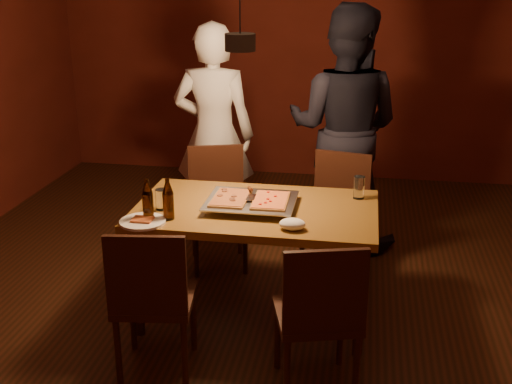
% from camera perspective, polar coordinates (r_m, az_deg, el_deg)
% --- Properties ---
extents(room_shell, '(6.00, 6.00, 6.00)m').
position_cam_1_polar(room_shell, '(3.88, -1.38, 8.02)').
color(room_shell, '#391A0F').
rests_on(room_shell, ground).
extents(dining_table, '(1.50, 0.90, 0.75)m').
position_cam_1_polar(dining_table, '(4.02, 0.00, -2.33)').
color(dining_table, olive).
rests_on(dining_table, floor).
extents(chair_far_left, '(0.53, 0.53, 0.49)m').
position_cam_1_polar(chair_far_left, '(4.85, -3.47, -0.26)').
color(chair_far_left, '#38190F').
rests_on(chair_far_left, floor).
extents(chair_far_right, '(0.50, 0.50, 0.49)m').
position_cam_1_polar(chair_far_right, '(4.71, 7.28, -1.00)').
color(chair_far_right, '#38190F').
rests_on(chair_far_right, floor).
extents(chair_near_left, '(0.47, 0.47, 0.49)m').
position_cam_1_polar(chair_near_left, '(3.51, -9.29, -8.57)').
color(chair_near_left, '#38190F').
rests_on(chair_near_left, floor).
extents(chair_near_right, '(0.52, 0.52, 0.49)m').
position_cam_1_polar(chair_near_right, '(3.33, 5.72, -10.02)').
color(chair_near_right, '#38190F').
rests_on(chair_near_right, floor).
extents(pizza_tray, '(0.56, 0.46, 0.05)m').
position_cam_1_polar(pizza_tray, '(3.99, -0.43, -1.04)').
color(pizza_tray, silver).
rests_on(pizza_tray, dining_table).
extents(pizza_meat, '(0.22, 0.34, 0.02)m').
position_cam_1_polar(pizza_meat, '(3.99, -2.27, -0.51)').
color(pizza_meat, maroon).
rests_on(pizza_meat, pizza_tray).
extents(pizza_cheese, '(0.22, 0.34, 0.02)m').
position_cam_1_polar(pizza_cheese, '(3.95, 1.30, -0.73)').
color(pizza_cheese, gold).
rests_on(pizza_cheese, pizza_tray).
extents(spatula, '(0.16, 0.26, 0.04)m').
position_cam_1_polar(spatula, '(3.98, -0.30, -0.47)').
color(spatula, silver).
rests_on(spatula, pizza_tray).
extents(beer_bottle_a, '(0.07, 0.07, 0.25)m').
position_cam_1_polar(beer_bottle_a, '(3.82, -9.61, -0.63)').
color(beer_bottle_a, black).
rests_on(beer_bottle_a, dining_table).
extents(beer_bottle_b, '(0.07, 0.07, 0.25)m').
position_cam_1_polar(beer_bottle_b, '(3.80, -7.82, -0.63)').
color(beer_bottle_b, black).
rests_on(beer_bottle_b, dining_table).
extents(water_glass_left, '(0.08, 0.08, 0.13)m').
position_cam_1_polar(water_glass_left, '(3.98, -8.36, -0.66)').
color(water_glass_left, silver).
rests_on(water_glass_left, dining_table).
extents(water_glass_right, '(0.07, 0.07, 0.15)m').
position_cam_1_polar(water_glass_right, '(4.18, 9.14, 0.40)').
color(water_glass_right, silver).
rests_on(water_glass_right, dining_table).
extents(plate_slice, '(0.27, 0.27, 0.03)m').
position_cam_1_polar(plate_slice, '(3.81, -10.04, -2.59)').
color(plate_slice, white).
rests_on(plate_slice, dining_table).
extents(napkin, '(0.15, 0.12, 0.06)m').
position_cam_1_polar(napkin, '(3.66, 3.25, -2.86)').
color(napkin, white).
rests_on(napkin, dining_table).
extents(diner_white, '(0.66, 0.44, 1.78)m').
position_cam_1_polar(diner_white, '(5.17, -3.75, 5.10)').
color(diner_white, silver).
rests_on(diner_white, floor).
extents(diner_dark, '(1.06, 0.90, 1.92)m').
position_cam_1_polar(diner_dark, '(5.12, 7.82, 5.62)').
color(diner_dark, black).
rests_on(diner_dark, floor).
extents(pendant_lamp, '(0.18, 0.18, 1.10)m').
position_cam_1_polar(pendant_lamp, '(3.83, -1.42, 13.32)').
color(pendant_lamp, black).
rests_on(pendant_lamp, ceiling).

